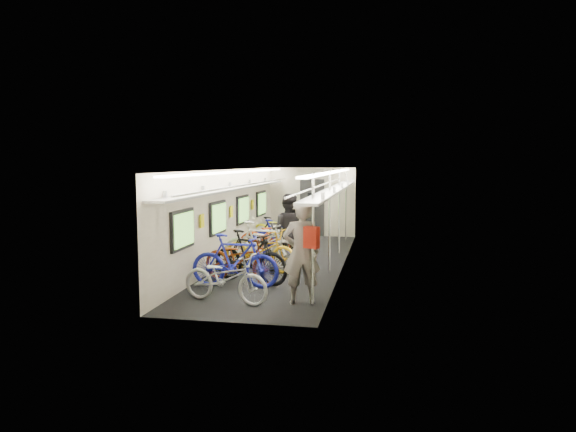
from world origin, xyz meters
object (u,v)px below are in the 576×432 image
at_px(passenger_mid, 288,231).
at_px(passenger_near, 302,252).
at_px(backpack, 312,237).
at_px(bicycle_1, 235,261).
at_px(bicycle_0, 226,278).

bearing_deg(passenger_mid, passenger_near, 108.01).
distance_m(passenger_near, backpack, 0.51).
bearing_deg(bicycle_1, passenger_mid, -16.86).
height_order(bicycle_1, passenger_near, passenger_near).
bearing_deg(backpack, bicycle_0, -163.73).
xyz_separation_m(bicycle_0, passenger_near, (1.39, 0.20, 0.49)).
distance_m(passenger_near, passenger_mid, 3.25).
relative_size(bicycle_0, passenger_near, 0.93).
height_order(passenger_near, backpack, passenger_near).
bearing_deg(passenger_near, bicycle_0, -7.57).
bearing_deg(bicycle_1, passenger_near, -120.44).
distance_m(bicycle_0, backpack, 1.81).
xyz_separation_m(bicycle_1, passenger_near, (1.55, -0.93, 0.39)).
xyz_separation_m(bicycle_0, backpack, (1.61, -0.12, 0.82)).
height_order(bicycle_1, passenger_mid, passenger_mid).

